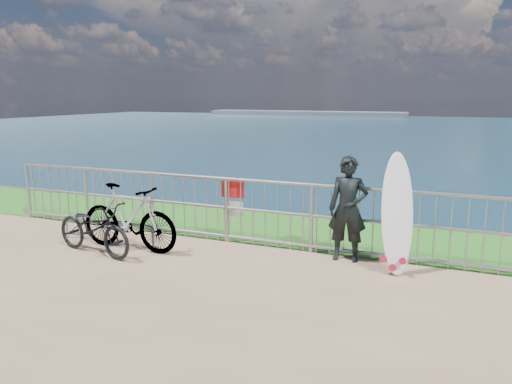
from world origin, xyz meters
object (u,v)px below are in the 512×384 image
at_px(surfer, 348,209).
at_px(bicycle_near, 94,228).
at_px(bicycle_far, 129,217).
at_px(surfboard, 397,218).

distance_m(surfer, bicycle_near, 3.98).
distance_m(surfer, bicycle_far, 3.49).
xyz_separation_m(bicycle_near, bicycle_far, (0.39, 0.39, 0.12)).
relative_size(surfboard, bicycle_far, 0.95).
bearing_deg(bicycle_far, bicycle_near, 136.02).
relative_size(surfer, surfboard, 0.93).
height_order(surfboard, bicycle_near, surfboard).
bearing_deg(surfboard, bicycle_far, -171.92).
relative_size(surfer, bicycle_far, 0.88).
xyz_separation_m(surfer, bicycle_far, (-3.38, -0.86, -0.26)).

